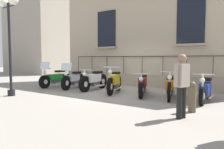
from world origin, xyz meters
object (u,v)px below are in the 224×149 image
motorcycle_orange (170,87)px  bollard (192,97)px  motorcycle_yellow (114,82)px  motorcycle_blue (205,90)px  motorcycle_maroon (143,85)px  motorcycle_green (55,79)px  motorcycle_silver (74,80)px  lamppost (9,24)px  pedestrian_walking (182,83)px  motorcycle_white (94,80)px

motorcycle_orange → bollard: size_ratio=2.30×
motorcycle_yellow → bollard: 3.91m
motorcycle_blue → motorcycle_maroon: bearing=-89.9°
motorcycle_green → motorcycle_orange: 6.10m
motorcycle_green → motorcycle_maroon: size_ratio=1.08×
motorcycle_silver → lamppost: size_ratio=0.53×
motorcycle_yellow → motorcycle_maroon: 1.25m
motorcycle_maroon → pedestrian_walking: bearing=42.8°
motorcycle_yellow → lamppost: size_ratio=0.51×
motorcycle_yellow → motorcycle_green: bearing=-89.3°
motorcycle_green → pedestrian_walking: 7.63m
motorcycle_maroon → motorcycle_yellow: bearing=-80.1°
motorcycle_silver → motorcycle_orange: 4.83m
motorcycle_green → motorcycle_maroon: bearing=93.0°
motorcycle_orange → pedestrian_walking: size_ratio=1.23×
bollard → motorcycle_maroon: bearing=-125.7°
pedestrian_walking → motorcycle_white: bearing=-116.9°
motorcycle_silver → bollard: 6.24m
motorcycle_silver → motorcycle_white: 1.17m
motorcycle_maroon → motorcycle_blue: size_ratio=1.02×
motorcycle_yellow → pedestrian_walking: size_ratio=1.23×
lamppost → pedestrian_walking: size_ratio=2.43×
motorcycle_green → motorcycle_maroon: 4.94m
motorcycle_blue → motorcycle_green: bearing=-88.0°
pedestrian_walking → motorcycle_silver: bearing=-111.1°
lamppost → bollard: bearing=102.1°
lamppost → pedestrian_walking: (-0.60, 6.54, -1.94)m
motorcycle_white → motorcycle_orange: motorcycle_orange is taller
motorcycle_silver → motorcycle_orange: size_ratio=1.04×
motorcycle_white → motorcycle_maroon: bearing=91.3°
motorcycle_white → motorcycle_blue: size_ratio=1.08×
motorcycle_white → motorcycle_orange: 3.66m
motorcycle_yellow → motorcycle_maroon: bearing=99.9°
lamppost → motorcycle_orange: bearing=119.7°
motorcycle_white → motorcycle_maroon: (-0.06, 2.50, -0.04)m
motorcycle_silver → motorcycle_white: size_ratio=0.94×
motorcycle_yellow → motorcycle_blue: size_ratio=0.97×
motorcycle_white → motorcycle_yellow: size_ratio=1.11×
motorcycle_maroon → motorcycle_orange: bearing=87.1°
motorcycle_silver → motorcycle_orange: motorcycle_silver is taller
motorcycle_yellow → motorcycle_orange: 2.40m
motorcycle_maroon → motorcycle_blue: (-0.00, 2.37, -0.01)m
motorcycle_silver → motorcycle_blue: 6.04m
pedestrian_walking → bollard: bearing=176.5°
lamppost → motorcycle_green: bearing=-165.6°
motorcycle_blue → lamppost: bearing=-64.6°
motorcycle_green → lamppost: (2.86, 0.73, 2.40)m
bollard → motorcycle_yellow: bearing=-112.5°
motorcycle_white → lamppost: (3.06, -1.70, 2.37)m
pedestrian_walking → motorcycle_maroon: bearing=-137.2°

